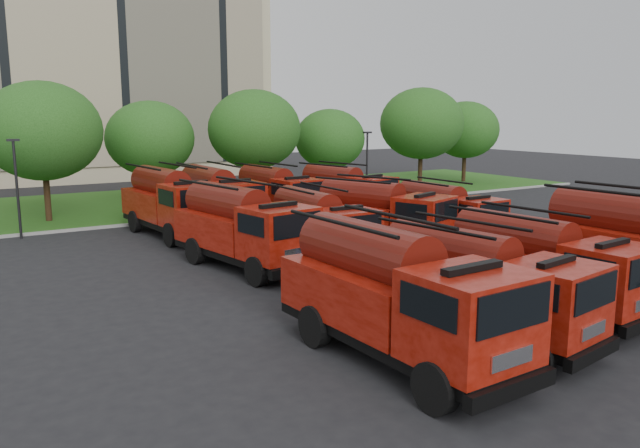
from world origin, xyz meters
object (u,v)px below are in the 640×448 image
(firefighter_2, at_px, (627,288))
(firefighter_5, at_px, (500,261))
(fire_truck_9, at_px, (216,199))
(fire_truck_11, at_px, (344,192))
(fire_truck_1, at_px, (479,286))
(fire_truck_2, at_px, (541,266))
(fire_truck_8, at_px, (170,202))
(fire_truck_4, at_px, (243,228))
(fire_truck_10, at_px, (275,194))
(fire_truck_0, at_px, (396,295))
(fire_truck_7, at_px, (445,214))
(fire_truck_6, at_px, (381,215))
(fire_truck_5, at_px, (319,226))
(firefighter_4, at_px, (320,286))

(firefighter_2, height_order, firefighter_5, firefighter_2)
(fire_truck_9, xyz_separation_m, fire_truck_11, (8.40, -0.12, -0.14))
(fire_truck_1, relative_size, fire_truck_11, 0.98)
(fire_truck_2, height_order, fire_truck_8, fire_truck_8)
(fire_truck_4, distance_m, fire_truck_9, 8.81)
(fire_truck_8, xyz_separation_m, fire_truck_10, (6.83, 1.15, -0.15))
(fire_truck_0, height_order, fire_truck_10, fire_truck_0)
(firefighter_5, bearing_deg, fire_truck_1, 44.97)
(fire_truck_7, distance_m, firefighter_2, 9.83)
(fire_truck_0, relative_size, fire_truck_6, 1.05)
(fire_truck_0, relative_size, fire_truck_10, 1.08)
(fire_truck_9, relative_size, firefighter_2, 4.59)
(fire_truck_9, bearing_deg, fire_truck_6, -60.57)
(fire_truck_5, height_order, fire_truck_7, fire_truck_5)
(firefighter_2, bearing_deg, fire_truck_0, 95.98)
(fire_truck_8, bearing_deg, firefighter_5, -57.17)
(fire_truck_2, distance_m, fire_truck_7, 11.11)
(fire_truck_11, bearing_deg, firefighter_4, -139.00)
(firefighter_2, bearing_deg, fire_truck_8, 32.68)
(fire_truck_6, height_order, fire_truck_7, fire_truck_6)
(fire_truck_7, height_order, firefighter_4, fire_truck_7)
(fire_truck_0, xyz_separation_m, fire_truck_4, (0.79, 11.10, -0.05))
(fire_truck_7, bearing_deg, firefighter_5, -99.36)
(fire_truck_9, relative_size, fire_truck_10, 1.05)
(fire_truck_8, height_order, firefighter_2, fire_truck_8)
(fire_truck_2, distance_m, firefighter_5, 7.39)
(fire_truck_1, bearing_deg, fire_truck_10, 69.81)
(fire_truck_1, distance_m, firefighter_4, 7.26)
(fire_truck_10, distance_m, firefighter_4, 14.80)
(fire_truck_4, xyz_separation_m, fire_truck_7, (10.71, -0.64, -0.25))
(fire_truck_4, xyz_separation_m, fire_truck_9, (2.36, 8.49, 0.01))
(fire_truck_7, bearing_deg, fire_truck_5, 177.70)
(fire_truck_8, distance_m, fire_truck_10, 6.93)
(fire_truck_7, bearing_deg, fire_truck_11, 88.32)
(fire_truck_0, distance_m, fire_truck_5, 11.39)
(fire_truck_0, relative_size, fire_truck_9, 1.03)
(fire_truck_5, distance_m, fire_truck_8, 9.66)
(fire_truck_10, distance_m, firefighter_2, 20.44)
(fire_truck_2, bearing_deg, fire_truck_10, 82.67)
(fire_truck_0, distance_m, firefighter_4, 7.48)
(fire_truck_6, bearing_deg, fire_truck_2, -118.21)
(fire_truck_8, bearing_deg, fire_truck_9, -3.82)
(fire_truck_8, xyz_separation_m, firefighter_5, (10.35, -13.28, -1.76))
(fire_truck_1, bearing_deg, fire_truck_7, 42.74)
(fire_truck_6, xyz_separation_m, firefighter_5, (2.89, -4.88, -1.61))
(fire_truck_2, relative_size, firefighter_2, 4.27)
(fire_truck_5, distance_m, firefighter_5, 8.13)
(fire_truck_6, relative_size, fire_truck_9, 0.98)
(fire_truck_0, relative_size, firefighter_4, 4.65)
(fire_truck_10, bearing_deg, fire_truck_8, -174.79)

